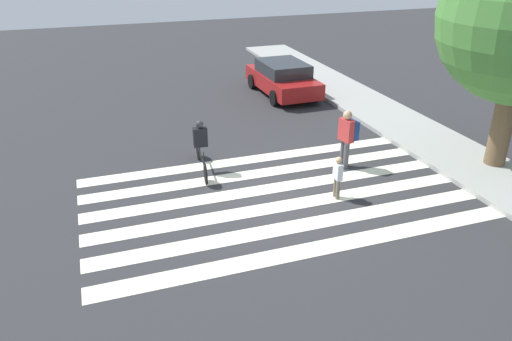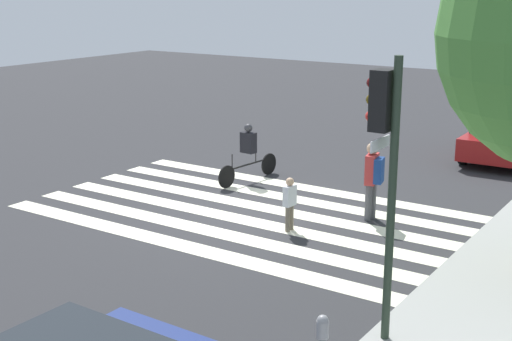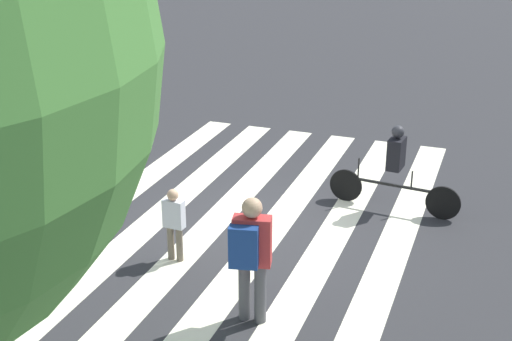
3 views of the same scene
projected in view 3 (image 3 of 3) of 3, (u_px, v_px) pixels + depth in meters
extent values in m
plane|color=#2D2D30|center=(244.00, 225.00, 12.09)|extent=(60.00, 60.00, 0.00)
cube|color=#F2EDCC|center=(393.00, 249.00, 11.27)|extent=(0.55, 10.00, 0.01)
cube|color=#F2EDCC|center=(331.00, 239.00, 11.60)|extent=(0.55, 10.00, 0.01)
cube|color=#F2EDCC|center=(272.00, 229.00, 11.92)|extent=(0.55, 10.00, 0.01)
cube|color=#F2EDCC|center=(216.00, 220.00, 12.25)|extent=(0.55, 10.00, 0.01)
cube|color=#F2EDCC|center=(164.00, 211.00, 12.57)|extent=(0.55, 10.00, 0.01)
cube|color=#F2EDCC|center=(113.00, 203.00, 12.89)|extent=(0.55, 10.00, 0.01)
cylinder|color=#4C4C51|center=(260.00, 294.00, 9.26)|extent=(0.16, 0.16, 0.84)
cylinder|color=#4C4C51|center=(244.00, 291.00, 9.33)|extent=(0.16, 0.16, 0.84)
cube|color=#B73333|center=(252.00, 241.00, 9.02)|extent=(0.53, 0.32, 0.66)
sphere|color=tan|center=(252.00, 208.00, 8.84)|extent=(0.26, 0.26, 0.26)
cube|color=navy|center=(244.00, 247.00, 8.86)|extent=(0.40, 0.25, 0.56)
cylinder|color=#6B6051|center=(179.00, 244.00, 10.83)|extent=(0.11, 0.11, 0.56)
cylinder|color=#6B6051|center=(171.00, 243.00, 10.88)|extent=(0.11, 0.11, 0.56)
cube|color=silver|center=(174.00, 214.00, 10.67)|extent=(0.34, 0.17, 0.44)
sphere|color=tan|center=(173.00, 195.00, 10.55)|extent=(0.18, 0.18, 0.18)
cylinder|color=black|center=(346.00, 185.00, 12.90)|extent=(0.60, 0.10, 0.60)
cylinder|color=black|center=(443.00, 203.00, 12.18)|extent=(0.60, 0.10, 0.60)
cube|color=black|center=(394.00, 185.00, 12.48)|extent=(1.49, 0.19, 0.04)
cylinder|color=black|center=(412.00, 180.00, 12.29)|extent=(0.03, 0.03, 0.32)
cylinder|color=black|center=(358.00, 169.00, 12.67)|extent=(0.03, 0.03, 0.40)
cube|color=black|center=(396.00, 153.00, 12.25)|extent=(0.28, 0.42, 0.55)
sphere|color=#333338|center=(398.00, 132.00, 12.11)|extent=(0.22, 0.22, 0.22)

